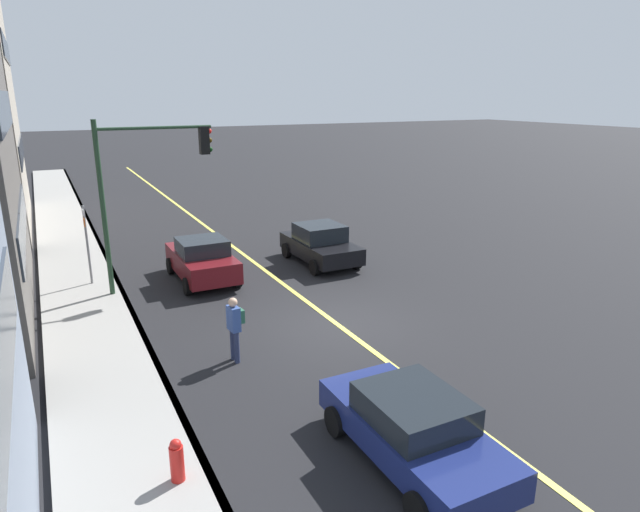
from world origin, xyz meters
name	(u,v)px	position (x,y,z in m)	size (l,w,h in m)	color
ground	(336,324)	(0.00, 0.00, 0.00)	(200.00, 200.00, 0.00)	black
sidewalk_slab	(103,369)	(0.00, 6.41, 0.07)	(80.00, 2.54, 0.15)	gray
curb_edge	(154,359)	(0.00, 5.22, 0.07)	(80.00, 0.16, 0.15)	slate
lane_stripe_center	(336,323)	(0.00, 0.00, 0.01)	(80.00, 0.16, 0.01)	#D8CC4C
car_maroon	(202,260)	(5.62, 2.40, 0.78)	(3.89, 1.94, 1.57)	#591116
car_black	(320,244)	(5.64, -2.34, 0.77)	(3.94, 2.00, 1.55)	black
car_navy	(413,428)	(-6.15, 1.78, 0.70)	(4.09, 1.89, 1.36)	navy
pedestrian_with_backpack	(235,324)	(-0.90, 3.36, 0.99)	(0.42, 0.39, 1.69)	#262D4C
traffic_light_mast	(146,177)	(5.22, 4.16, 3.91)	(0.28, 3.71, 5.73)	#1E3823
street_sign_post	(87,240)	(6.64, 6.05, 1.70)	(0.60, 0.08, 2.88)	slate
fire_hydrant	(177,464)	(-4.93, 5.74, 0.47)	(0.24, 0.24, 0.94)	red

